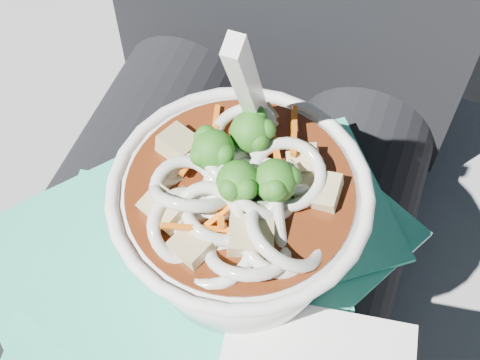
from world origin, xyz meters
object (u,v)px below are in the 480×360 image
(lap, at_px, (189,304))
(plastic_bag, at_px, (199,269))
(person_body, at_px, (227,205))
(udon_bowl, at_px, (240,216))
(stone_ledge, at_px, (246,296))

(lap, xyz_separation_m, plastic_bag, (0.01, 0.00, 0.08))
(lap, bearing_deg, plastic_bag, 3.47)
(person_body, xyz_separation_m, plastic_bag, (0.01, -0.09, 0.06))
(plastic_bag, bearing_deg, udon_bowl, 29.09)
(stone_ledge, xyz_separation_m, udon_bowl, (0.04, -0.13, 0.46))
(plastic_bag, distance_m, udon_bowl, 0.08)
(stone_ledge, height_order, person_body, person_body)
(plastic_bag, xyz_separation_m, udon_bowl, (0.03, 0.02, 0.07))
(person_body, xyz_separation_m, udon_bowl, (0.04, -0.08, 0.13))
(stone_ledge, bearing_deg, udon_bowl, -73.10)
(lap, relative_size, udon_bowl, 2.26)
(lap, xyz_separation_m, udon_bowl, (0.04, 0.02, 0.15))
(person_body, distance_m, udon_bowl, 0.15)
(stone_ledge, height_order, lap, lap)
(person_body, bearing_deg, plastic_bag, -81.62)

